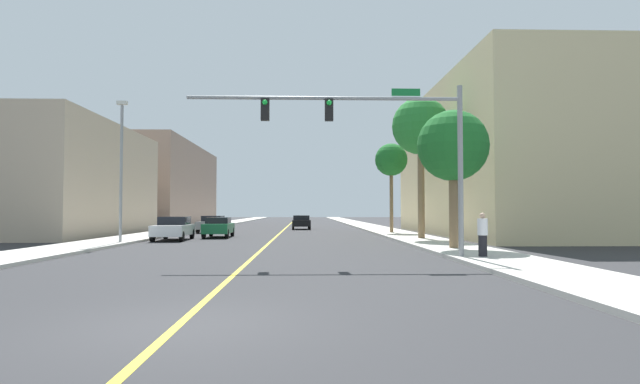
{
  "coord_description": "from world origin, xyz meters",
  "views": [
    {
      "loc": [
        2.08,
        -8.44,
        1.88
      ],
      "look_at": [
        2.85,
        17.3,
        2.83
      ],
      "focal_mm": 28.46,
      "sensor_mm": 36.0,
      "label": 1
    }
  ],
  "objects_px": {
    "car_white": "(174,228)",
    "car_green": "(219,227)",
    "palm_mid": "(421,127)",
    "palm_near": "(453,147)",
    "pedestrian": "(483,235)",
    "car_gray": "(212,224)",
    "street_lamp": "(121,164)",
    "car_black": "(301,222)",
    "traffic_signal_mast": "(377,131)",
    "palm_far": "(391,161)"
  },
  "relations": [
    {
      "from": "car_white",
      "to": "car_green",
      "type": "distance_m",
      "value": 3.96
    },
    {
      "from": "palm_mid",
      "to": "car_white",
      "type": "distance_m",
      "value": 17.03
    },
    {
      "from": "palm_near",
      "to": "pedestrian",
      "type": "bearing_deg",
      "value": -92.8
    },
    {
      "from": "palm_near",
      "to": "car_gray",
      "type": "height_order",
      "value": "palm_near"
    },
    {
      "from": "street_lamp",
      "to": "car_black",
      "type": "distance_m",
      "value": 25.01
    },
    {
      "from": "car_white",
      "to": "pedestrian",
      "type": "height_order",
      "value": "pedestrian"
    },
    {
      "from": "traffic_signal_mast",
      "to": "car_white",
      "type": "distance_m",
      "value": 17.92
    },
    {
      "from": "street_lamp",
      "to": "car_white",
      "type": "distance_m",
      "value": 5.91
    },
    {
      "from": "palm_mid",
      "to": "palm_near",
      "type": "bearing_deg",
      "value": -93.0
    },
    {
      "from": "car_gray",
      "to": "car_black",
      "type": "xyz_separation_m",
      "value": [
        7.57,
        7.35,
        0.0
      ]
    },
    {
      "from": "palm_near",
      "to": "car_white",
      "type": "height_order",
      "value": "palm_near"
    },
    {
      "from": "car_white",
      "to": "car_gray",
      "type": "xyz_separation_m",
      "value": [
        0.43,
        11.13,
        -0.03
      ]
    },
    {
      "from": "traffic_signal_mast",
      "to": "palm_far",
      "type": "xyz_separation_m",
      "value": [
        4.2,
        21.31,
        0.98
      ]
    },
    {
      "from": "palm_mid",
      "to": "pedestrian",
      "type": "bearing_deg",
      "value": -92.93
    },
    {
      "from": "car_white",
      "to": "palm_mid",
      "type": "bearing_deg",
      "value": 175.69
    },
    {
      "from": "car_black",
      "to": "traffic_signal_mast",
      "type": "bearing_deg",
      "value": -85.59
    },
    {
      "from": "car_black",
      "to": "palm_near",
      "type": "bearing_deg",
      "value": -76.3
    },
    {
      "from": "street_lamp",
      "to": "car_white",
      "type": "relative_size",
      "value": 1.74
    },
    {
      "from": "traffic_signal_mast",
      "to": "street_lamp",
      "type": "relative_size",
      "value": 1.34
    },
    {
      "from": "car_white",
      "to": "car_gray",
      "type": "bearing_deg",
      "value": -94.32
    },
    {
      "from": "palm_far",
      "to": "car_green",
      "type": "bearing_deg",
      "value": -160.29
    },
    {
      "from": "car_white",
      "to": "pedestrian",
      "type": "distance_m",
      "value": 20.28
    },
    {
      "from": "street_lamp",
      "to": "palm_far",
      "type": "xyz_separation_m",
      "value": [
        17.16,
        12.09,
        1.41
      ]
    },
    {
      "from": "palm_near",
      "to": "car_green",
      "type": "height_order",
      "value": "palm_near"
    },
    {
      "from": "palm_far",
      "to": "car_white",
      "type": "distance_m",
      "value": 17.97
    },
    {
      "from": "car_green",
      "to": "car_black",
      "type": "xyz_separation_m",
      "value": [
        5.69,
        15.26,
        -0.0
      ]
    },
    {
      "from": "palm_mid",
      "to": "car_gray",
      "type": "relative_size",
      "value": 2.15
    },
    {
      "from": "traffic_signal_mast",
      "to": "pedestrian",
      "type": "height_order",
      "value": "traffic_signal_mast"
    },
    {
      "from": "car_gray",
      "to": "car_green",
      "type": "relative_size",
      "value": 0.98
    },
    {
      "from": "pedestrian",
      "to": "palm_far",
      "type": "bearing_deg",
      "value": 162.49
    },
    {
      "from": "palm_near",
      "to": "car_white",
      "type": "xyz_separation_m",
      "value": [
        -15.31,
        9.09,
        -4.11
      ]
    },
    {
      "from": "palm_near",
      "to": "traffic_signal_mast",
      "type": "bearing_deg",
      "value": -134.08
    },
    {
      "from": "palm_far",
      "to": "car_green",
      "type": "height_order",
      "value": "palm_far"
    },
    {
      "from": "street_lamp",
      "to": "car_gray",
      "type": "height_order",
      "value": "street_lamp"
    },
    {
      "from": "palm_near",
      "to": "pedestrian",
      "type": "height_order",
      "value": "palm_near"
    },
    {
      "from": "car_gray",
      "to": "car_green",
      "type": "height_order",
      "value": "car_gray"
    },
    {
      "from": "car_white",
      "to": "pedestrian",
      "type": "bearing_deg",
      "value": 135.97
    },
    {
      "from": "traffic_signal_mast",
      "to": "palm_far",
      "type": "distance_m",
      "value": 21.75
    },
    {
      "from": "palm_mid",
      "to": "pedestrian",
      "type": "relative_size",
      "value": 5.44
    },
    {
      "from": "street_lamp",
      "to": "traffic_signal_mast",
      "type": "bearing_deg",
      "value": -35.46
    },
    {
      "from": "car_green",
      "to": "palm_near",
      "type": "bearing_deg",
      "value": -44.75
    },
    {
      "from": "traffic_signal_mast",
      "to": "palm_mid",
      "type": "height_order",
      "value": "palm_mid"
    },
    {
      "from": "palm_mid",
      "to": "palm_far",
      "type": "distance_m",
      "value": 8.59
    },
    {
      "from": "traffic_signal_mast",
      "to": "palm_near",
      "type": "bearing_deg",
      "value": 45.92
    },
    {
      "from": "car_black",
      "to": "car_white",
      "type": "bearing_deg",
      "value": -114.55
    },
    {
      "from": "car_white",
      "to": "car_green",
      "type": "height_order",
      "value": "car_white"
    },
    {
      "from": "palm_near",
      "to": "car_white",
      "type": "bearing_deg",
      "value": 149.3
    },
    {
      "from": "pedestrian",
      "to": "car_green",
      "type": "bearing_deg",
      "value": -159.6
    },
    {
      "from": "palm_mid",
      "to": "car_white",
      "type": "height_order",
      "value": "palm_mid"
    },
    {
      "from": "traffic_signal_mast",
      "to": "palm_mid",
      "type": "xyz_separation_m",
      "value": [
        4.65,
        12.83,
        2.28
      ]
    }
  ]
}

